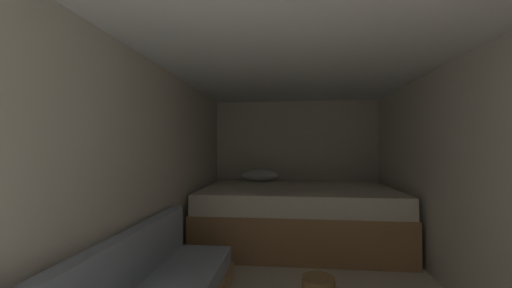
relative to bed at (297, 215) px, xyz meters
The scene contains 5 objects.
wall_back 1.13m from the bed, 89.65° to the left, with size 2.78×0.05×2.09m, color beige.
wall_left 2.36m from the bed, 126.76° to the right, with size 0.05×5.43×2.09m, color beige.
wall_right 2.37m from the bed, 53.01° to the right, with size 0.05×5.43×2.09m, color beige.
ceiling_slab 2.51m from the bed, 89.82° to the right, with size 2.78×5.43×0.05m, color white.
bed is the anchor object (origin of this frame).
Camera 1 is at (-0.11, -0.48, 1.32)m, focal length 21.44 mm.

